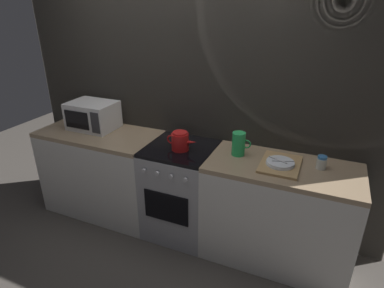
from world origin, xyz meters
name	(u,v)px	position (x,y,z in m)	size (l,w,h in m)	color
ground_plane	(182,229)	(0.00, 0.00, 0.00)	(8.00, 8.00, 0.00)	#47423D
back_wall	(195,105)	(0.00, 0.32, 1.20)	(3.60, 0.05, 2.40)	#A39989
counter_left	(103,172)	(-0.90, 0.00, 0.45)	(1.20, 0.60, 0.90)	silver
stove_unit	(181,190)	(0.00, 0.00, 0.45)	(0.60, 0.63, 0.90)	#9E9EA3
counter_right	(277,213)	(0.90, 0.00, 0.45)	(1.20, 0.60, 0.90)	silver
microwave	(93,115)	(-1.01, 0.08, 1.04)	(0.46, 0.35, 0.27)	white
kettle	(180,141)	(0.02, -0.05, 0.98)	(0.28, 0.15, 0.17)	red
pitcher	(239,144)	(0.51, 0.05, 1.00)	(0.16, 0.11, 0.20)	green
dish_pile	(280,164)	(0.87, -0.01, 0.92)	(0.30, 0.40, 0.06)	tan
spice_jar	(322,162)	(1.17, 0.08, 0.95)	(0.08, 0.08, 0.10)	silver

